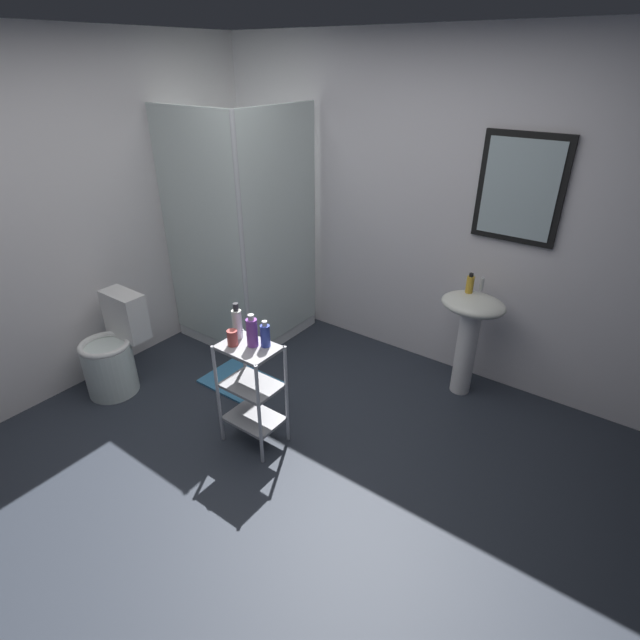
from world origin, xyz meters
TOP-DOWN VIEW (x-y plane):
  - ground_plane at (0.00, 0.00)m, footprint 4.20×4.20m
  - wall_back at (0.01, 1.85)m, footprint 4.20×0.14m
  - wall_left at (-1.85, 0.00)m, footprint 0.10×4.20m
  - shower_stall at (-1.23, 1.18)m, footprint 0.92×0.92m
  - pedestal_sink at (0.69, 1.52)m, footprint 0.46×0.37m
  - sink_faucet at (0.69, 1.64)m, footprint 0.03×0.03m
  - toilet at (-1.48, -0.02)m, footprint 0.37×0.49m
  - storage_cart at (-0.21, 0.16)m, footprint 0.38×0.28m
  - hand_soap_bottle at (0.63, 1.56)m, footprint 0.05×0.05m
  - lotion_bottle_white at (-0.34, 0.21)m, footprint 0.06×0.06m
  - shampoo_bottle_blue at (-0.13, 0.23)m, footprint 0.06×0.06m
  - conditioner_bottle_purple at (-0.20, 0.19)m, footprint 0.07×0.07m
  - rinse_cup at (-0.30, 0.12)m, footprint 0.07×0.07m
  - bath_mat at (-0.75, 0.57)m, footprint 0.60×0.40m

SIDE VIEW (x-z plane):
  - ground_plane at x=0.00m, z-range -0.02..0.00m
  - bath_mat at x=-0.75m, z-range 0.00..0.02m
  - toilet at x=-1.48m, z-range -0.07..0.69m
  - storage_cart at x=-0.21m, z-range 0.07..0.81m
  - shower_stall at x=-1.23m, z-range -0.54..1.46m
  - pedestal_sink at x=0.69m, z-range 0.17..0.98m
  - rinse_cup at x=-0.30m, z-range 0.74..0.84m
  - shampoo_bottle_blue at x=-0.13m, z-range 0.73..0.90m
  - conditioner_bottle_purple at x=-0.20m, z-range 0.73..0.94m
  - lotion_bottle_white at x=-0.34m, z-range 0.72..0.96m
  - sink_faucet at x=0.69m, z-range 0.81..0.91m
  - hand_soap_bottle at x=0.63m, z-range 0.80..0.95m
  - wall_left at x=-1.85m, z-range 0.00..2.50m
  - wall_back at x=0.01m, z-range 0.00..2.50m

